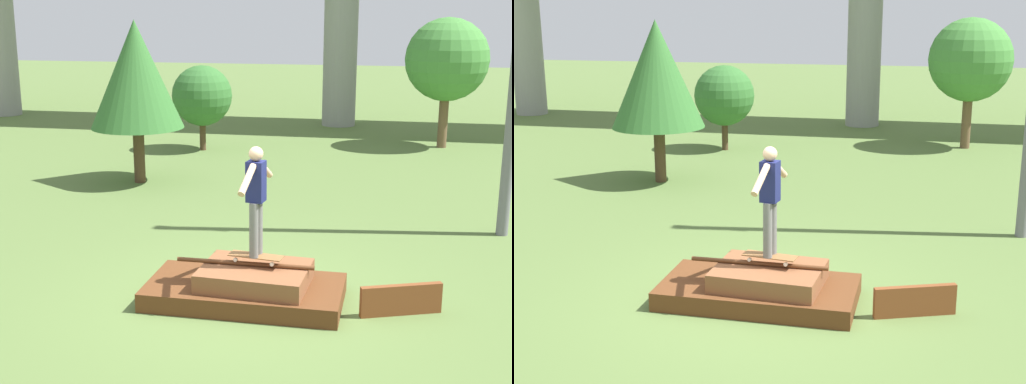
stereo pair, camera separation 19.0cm
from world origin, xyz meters
TOP-DOWN VIEW (x-y plane):
  - ground_plane at (0.00, 0.00)m, footprint 80.00×80.00m
  - scrap_pile at (0.04, -0.01)m, footprint 2.62×1.35m
  - scrap_plank_loose at (2.05, -0.04)m, footprint 1.04×0.47m
  - skateboard at (0.15, 0.03)m, footprint 0.75×0.33m
  - skater at (0.15, 0.03)m, footprint 0.25×1.15m
  - tree_behind_left at (3.17, 11.64)m, footprint 2.27×2.27m
  - tree_behind_right at (-3.71, 6.10)m, footprint 2.05×2.05m
  - tree_mid_back at (-3.30, 9.95)m, footprint 1.63×1.63m

SIDE VIEW (x-z plane):
  - ground_plane at x=0.00m, z-range 0.00..0.00m
  - scrap_plank_loose at x=2.05m, z-range 0.00..0.40m
  - scrap_pile at x=0.04m, z-range -0.08..0.49m
  - skateboard at x=0.15m, z-range 0.59..0.68m
  - skater at x=0.15m, z-range 0.76..2.22m
  - tree_mid_back at x=-3.30m, z-range 0.33..2.65m
  - tree_behind_right at x=-3.71m, z-range 0.61..4.18m
  - tree_behind_left at x=3.17m, z-range 0.64..4.20m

